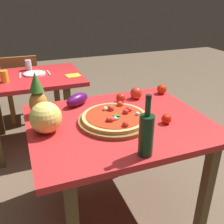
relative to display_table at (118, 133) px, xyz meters
name	(u,v)px	position (x,y,z in m)	size (l,w,h in m)	color
ground_plane	(118,207)	(0.00, 0.00, -0.66)	(10.00, 10.00, 0.00)	brown
display_table	(118,133)	(0.00, 0.00, 0.00)	(1.15, 0.94, 0.76)	brown
background_table	(27,87)	(-0.50, 1.21, -0.02)	(1.09, 0.77, 0.76)	brown
dining_chair	(22,85)	(-0.54, 1.82, -0.18)	(0.41, 0.41, 0.85)	brown
pizza_board	(115,120)	(-0.03, -0.01, 0.11)	(0.47, 0.47, 0.03)	brown
pizza	(115,116)	(-0.03, -0.01, 0.13)	(0.42, 0.42, 0.06)	tan
wine_bottle	(146,134)	(-0.02, -0.40, 0.21)	(0.08, 0.08, 0.33)	#14351B
pineapple_left	(38,97)	(-0.47, 0.27, 0.23)	(0.12, 0.12, 0.30)	#C08133
melon	(46,118)	(-0.45, 0.02, 0.19)	(0.19, 0.19, 0.19)	#EFDE67
bell_pepper	(136,93)	(0.27, 0.30, 0.14)	(0.09, 0.09, 0.10)	red
eggplant	(77,100)	(-0.19, 0.34, 0.14)	(0.20, 0.09, 0.09)	#500F54
tomato_beside_pepper	(162,89)	(0.51, 0.33, 0.13)	(0.08, 0.08, 0.08)	red
tomato_at_corner	(166,119)	(0.27, -0.14, 0.12)	(0.06, 0.06, 0.06)	red
tomato_near_board	(121,98)	(0.13, 0.28, 0.13)	(0.07, 0.07, 0.07)	red
drinking_glass_juice	(4,76)	(-0.69, 1.10, 0.15)	(0.07, 0.07, 0.11)	#F3A724
drinking_glass_water	(28,65)	(-0.45, 1.45, 0.15)	(0.07, 0.07, 0.11)	silver
dinner_plate	(35,74)	(-0.41, 1.26, 0.10)	(0.22, 0.22, 0.02)	white
fork_utensil	(20,75)	(-0.55, 1.26, 0.10)	(0.02, 0.18, 0.01)	silver
knife_utensil	(49,73)	(-0.27, 1.26, 0.10)	(0.02, 0.18, 0.01)	silver
napkin_folded	(73,76)	(-0.05, 1.07, 0.10)	(0.14, 0.12, 0.01)	yellow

